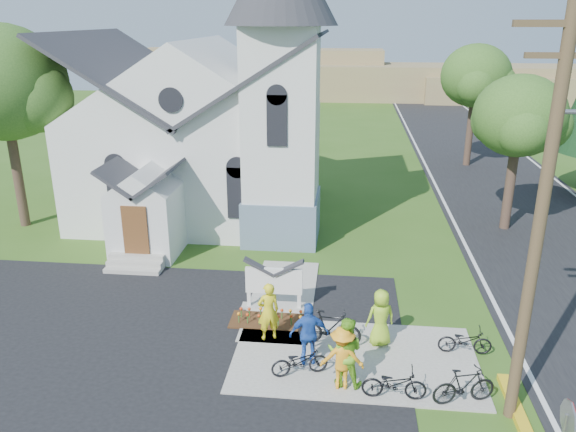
# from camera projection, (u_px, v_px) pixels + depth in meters

# --- Properties ---
(ground) EXTENTS (120.00, 120.00, 0.00)m
(ground) POSITION_uv_depth(u_px,v_px,m) (301.00, 366.00, 15.86)
(ground) COLOR #355A19
(ground) RESTS_ON ground
(parking_lot) EXTENTS (20.00, 16.00, 0.02)m
(parking_lot) POSITION_uv_depth(u_px,v_px,m) (29.00, 394.00, 14.69)
(parking_lot) COLOR black
(parking_lot) RESTS_ON ground
(road) EXTENTS (8.00, 90.00, 0.02)m
(road) POSITION_uv_depth(u_px,v_px,m) (519.00, 208.00, 28.90)
(road) COLOR black
(road) RESTS_ON ground
(sidewalk) EXTENTS (7.00, 4.00, 0.05)m
(sidewalk) POSITION_uv_depth(u_px,v_px,m) (355.00, 359.00, 16.16)
(sidewalk) COLOR gray
(sidewalk) RESTS_ON ground
(church) EXTENTS (12.35, 12.00, 13.00)m
(church) POSITION_uv_depth(u_px,v_px,m) (209.00, 109.00, 26.35)
(church) COLOR silver
(church) RESTS_ON ground
(church_sign) EXTENTS (2.20, 0.40, 1.70)m
(church_sign) POSITION_uv_depth(u_px,v_px,m) (274.00, 281.00, 18.63)
(church_sign) COLOR gray
(church_sign) RESTS_ON ground
(flower_bed) EXTENTS (2.60, 1.10, 0.07)m
(flower_bed) POSITION_uv_depth(u_px,v_px,m) (270.00, 321.00, 18.12)
(flower_bed) COLOR #35200E
(flower_bed) RESTS_ON ground
(utility_pole) EXTENTS (3.45, 0.28, 10.00)m
(utility_pole) POSITION_uv_depth(u_px,v_px,m) (545.00, 209.00, 12.10)
(utility_pole) COLOR #4C3826
(utility_pole) RESTS_ON ground
(stop_sign) EXTENTS (0.11, 0.76, 2.48)m
(stop_sign) POSITION_uv_depth(u_px,v_px,m) (565.00, 432.00, 10.78)
(stop_sign) COLOR gray
(stop_sign) RESTS_ON ground
(tree_lot_corner) EXTENTS (5.60, 5.60, 9.15)m
(tree_lot_corner) POSITION_uv_depth(u_px,v_px,m) (2.00, 83.00, 24.43)
(tree_lot_corner) COLOR #3A2720
(tree_lot_corner) RESTS_ON ground
(tree_road_near) EXTENTS (4.00, 4.00, 7.05)m
(tree_road_near) POSITION_uv_depth(u_px,v_px,m) (519.00, 117.00, 24.50)
(tree_road_near) COLOR #3A2720
(tree_road_near) RESTS_ON ground
(tree_road_mid) EXTENTS (4.40, 4.40, 7.80)m
(tree_road_mid) POSITION_uv_depth(u_px,v_px,m) (476.00, 76.00, 35.50)
(tree_road_mid) COLOR #3A2720
(tree_road_mid) RESTS_ON ground
(distant_hills) EXTENTS (61.00, 10.00, 5.60)m
(distant_hills) POSITION_uv_depth(u_px,v_px,m) (369.00, 80.00, 67.56)
(distant_hills) COLOR olive
(distant_hills) RESTS_ON ground
(cyclist_0) EXTENTS (0.80, 0.68, 1.85)m
(cyclist_0) POSITION_uv_depth(u_px,v_px,m) (268.00, 311.00, 16.84)
(cyclist_0) COLOR yellow
(cyclist_0) RESTS_ON sidewalk
(bike_0) EXTENTS (1.69, 1.04, 0.84)m
(bike_0) POSITION_uv_depth(u_px,v_px,m) (300.00, 361.00, 15.28)
(bike_0) COLOR black
(bike_0) RESTS_ON sidewalk
(cyclist_1) EXTENTS (1.04, 0.85, 1.96)m
(cyclist_1) POSITION_uv_depth(u_px,v_px,m) (345.00, 352.00, 14.71)
(cyclist_1) COLOR #73BF23
(cyclist_1) RESTS_ON sidewalk
(bike_1) EXTENTS (1.93, 0.67, 1.14)m
(bike_1) POSITION_uv_depth(u_px,v_px,m) (330.00, 328.00, 16.63)
(bike_1) COLOR black
(bike_1) RESTS_ON sidewalk
(cyclist_2) EXTENTS (1.17, 0.69, 1.88)m
(cyclist_2) POSITION_uv_depth(u_px,v_px,m) (309.00, 334.00, 15.62)
(cyclist_2) COLOR blue
(cyclist_2) RESTS_ON sidewalk
(bike_2) EXTENTS (1.66, 0.58, 0.87)m
(bike_2) POSITION_uv_depth(u_px,v_px,m) (394.00, 384.00, 14.32)
(bike_2) COLOR black
(bike_2) RESTS_ON sidewalk
(cyclist_3) EXTENTS (1.16, 0.68, 1.77)m
(cyclist_3) POSITION_uv_depth(u_px,v_px,m) (342.00, 358.00, 14.62)
(cyclist_3) COLOR orange
(cyclist_3) RESTS_ON sidewalk
(bike_3) EXTENTS (1.73, 0.90, 1.00)m
(bike_3) POSITION_uv_depth(u_px,v_px,m) (464.00, 386.00, 14.12)
(bike_3) COLOR black
(bike_3) RESTS_ON sidewalk
(cyclist_4) EXTENTS (1.00, 0.80, 1.77)m
(cyclist_4) POSITION_uv_depth(u_px,v_px,m) (380.00, 318.00, 16.57)
(cyclist_4) COLOR #97C825
(cyclist_4) RESTS_ON sidewalk
(bike_4) EXTENTS (1.54, 0.54, 0.81)m
(bike_4) POSITION_uv_depth(u_px,v_px,m) (465.00, 341.00, 16.27)
(bike_4) COLOR black
(bike_4) RESTS_ON sidewalk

